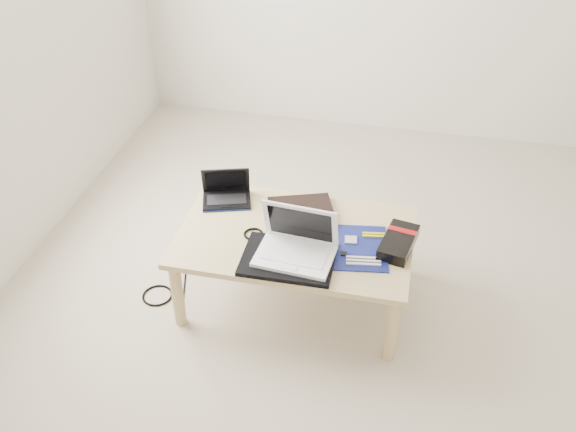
% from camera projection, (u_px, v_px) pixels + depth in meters
% --- Properties ---
extents(ground, '(4.00, 4.00, 0.00)m').
position_uv_depth(ground, '(394.00, 328.00, 3.08)').
color(ground, '#B2A690').
rests_on(ground, ground).
extents(coffee_table, '(1.10, 0.70, 0.40)m').
position_uv_depth(coffee_table, '(295.00, 242.00, 3.05)').
color(coffee_table, tan).
rests_on(coffee_table, ground).
extents(book, '(0.38, 0.35, 0.03)m').
position_uv_depth(book, '(301.00, 212.00, 3.14)').
color(book, black).
rests_on(book, coffee_table).
extents(netbook, '(0.28, 0.24, 0.17)m').
position_uv_depth(netbook, '(226.00, 194.00, 3.23)').
color(netbook, black).
rests_on(netbook, coffee_table).
extents(tablet, '(0.28, 0.23, 0.01)m').
position_uv_depth(tablet, '(303.00, 223.00, 3.08)').
color(tablet, black).
rests_on(tablet, coffee_table).
extents(remote, '(0.09, 0.25, 0.02)m').
position_uv_depth(remote, '(314.00, 234.00, 3.00)').
color(remote, silver).
rests_on(remote, coffee_table).
extents(neoprene_sleeve, '(0.42, 0.31, 0.02)m').
position_uv_depth(neoprene_sleeve, '(288.00, 259.00, 2.86)').
color(neoprene_sleeve, black).
rests_on(neoprene_sleeve, coffee_table).
extents(white_laptop, '(0.36, 0.27, 0.24)m').
position_uv_depth(white_laptop, '(297.00, 245.00, 2.85)').
color(white_laptop, white).
rests_on(white_laptop, neoprene_sleeve).
extents(motherboard, '(0.31, 0.37, 0.02)m').
position_uv_depth(motherboard, '(358.00, 248.00, 2.93)').
color(motherboard, '#0C1151').
rests_on(motherboard, coffee_table).
extents(gpu_box, '(0.18, 0.29, 0.06)m').
position_uv_depth(gpu_box, '(398.00, 242.00, 2.93)').
color(gpu_box, black).
rests_on(gpu_box, coffee_table).
extents(cable_coil, '(0.11, 0.11, 0.01)m').
position_uv_depth(cable_coil, '(253.00, 234.00, 3.01)').
color(cable_coil, black).
rests_on(cable_coil, coffee_table).
extents(floor_cable_coil, '(0.18, 0.18, 0.01)m').
position_uv_depth(floor_cable_coil, '(157.00, 295.00, 3.25)').
color(floor_cable_coil, black).
rests_on(floor_cable_coil, ground).
extents(floor_cable_trail, '(0.10, 0.30, 0.01)m').
position_uv_depth(floor_cable_trail, '(184.00, 290.00, 3.29)').
color(floor_cable_trail, black).
rests_on(floor_cable_trail, ground).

